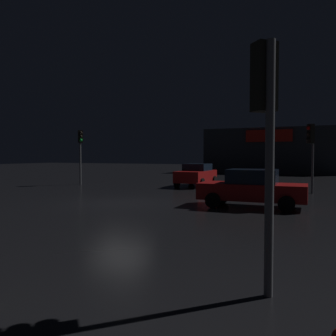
{
  "coord_description": "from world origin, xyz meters",
  "views": [
    {
      "loc": [
        7.97,
        -12.63,
        2.08
      ],
      "look_at": [
        0.61,
        3.66,
        1.41
      ],
      "focal_mm": 36.85,
      "sensor_mm": 36.0,
      "label": 1
    }
  ],
  "objects": [
    {
      "name": "store_building",
      "position": [
        2.53,
        29.69,
        2.57
      ],
      "size": [
        14.94,
        7.37,
        5.12
      ],
      "color": "#33383D",
      "rests_on": "ground"
    },
    {
      "name": "traffic_signal_main",
      "position": [
        7.35,
        7.43,
        2.8
      ],
      "size": [
        0.42,
        0.42,
        3.75
      ],
      "color": "#595B60",
      "rests_on": "ground"
    },
    {
      "name": "traffic_signal_cross_left",
      "position": [
        -7.53,
        6.82,
        2.8
      ],
      "size": [
        0.43,
        0.42,
        3.8
      ],
      "color": "#595B60",
      "rests_on": "ground"
    },
    {
      "name": "car_far",
      "position": [
        0.29,
        8.96,
        0.78
      ],
      "size": [
        1.94,
        3.85,
        1.5
      ],
      "color": "#A51414",
      "rests_on": "ground"
    },
    {
      "name": "car_near",
      "position": [
        5.39,
        1.23,
        0.76
      ],
      "size": [
        4.2,
        1.98,
        1.51
      ],
      "color": "#A51414",
      "rests_on": "ground"
    },
    {
      "name": "ground_plane",
      "position": [
        0.0,
        0.0,
        0.0
      ],
      "size": [
        120.0,
        120.0,
        0.0
      ],
      "primitive_type": "plane",
      "color": "black"
    },
    {
      "name": "traffic_signal_cross_right",
      "position": [
        7.17,
        -7.39,
        2.73
      ],
      "size": [
        0.42,
        0.42,
        3.74
      ],
      "color": "#595B60",
      "rests_on": "ground"
    }
  ]
}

